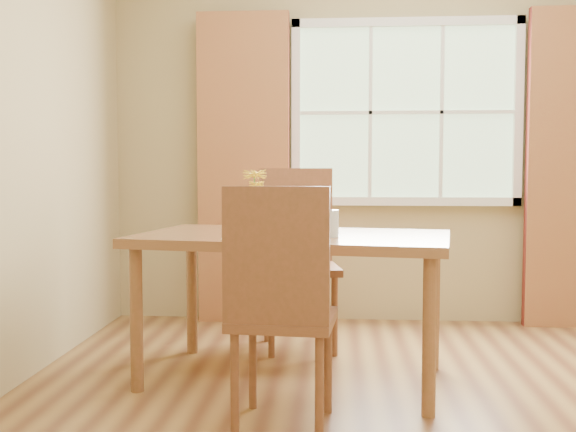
{
  "coord_description": "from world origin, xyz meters",
  "views": [
    {
      "loc": [
        -0.49,
        -2.99,
        1.1
      ],
      "look_at": [
        -0.73,
        0.4,
        0.86
      ],
      "focal_mm": 42.0,
      "sensor_mm": 36.0,
      "label": 1
    }
  ],
  "objects_px": {
    "chair_far": "(298,249)",
    "flower_vase": "(255,194)",
    "chair_near": "(280,299)",
    "water_glass": "(330,224)",
    "croissant_sandwich": "(274,220)",
    "dining_table": "(293,249)"
  },
  "relations": [
    {
      "from": "chair_near",
      "to": "chair_far",
      "type": "bearing_deg",
      "value": 95.4
    },
    {
      "from": "croissant_sandwich",
      "to": "chair_far",
      "type": "bearing_deg",
      "value": 94.14
    },
    {
      "from": "chair_far",
      "to": "water_glass",
      "type": "distance_m",
      "value": 0.91
    },
    {
      "from": "croissant_sandwich",
      "to": "flower_vase",
      "type": "relative_size",
      "value": 0.59
    },
    {
      "from": "croissant_sandwich",
      "to": "flower_vase",
      "type": "xyz_separation_m",
      "value": [
        -0.14,
        0.36,
        0.12
      ]
    },
    {
      "from": "chair_far",
      "to": "flower_vase",
      "type": "distance_m",
      "value": 0.63
    },
    {
      "from": "water_glass",
      "to": "dining_table",
      "type": "bearing_deg",
      "value": 143.28
    },
    {
      "from": "chair_far",
      "to": "water_glass",
      "type": "relative_size",
      "value": 8.24
    },
    {
      "from": "dining_table",
      "to": "chair_far",
      "type": "bearing_deg",
      "value": 100.97
    },
    {
      "from": "chair_near",
      "to": "flower_vase",
      "type": "relative_size",
      "value": 3.12
    },
    {
      "from": "water_glass",
      "to": "croissant_sandwich",
      "type": "bearing_deg",
      "value": 175.91
    },
    {
      "from": "chair_far",
      "to": "water_glass",
      "type": "xyz_separation_m",
      "value": [
        0.21,
        -0.86,
        0.22
      ]
    },
    {
      "from": "dining_table",
      "to": "chair_far",
      "type": "relative_size",
      "value": 1.54
    },
    {
      "from": "croissant_sandwich",
      "to": "flower_vase",
      "type": "height_order",
      "value": "flower_vase"
    },
    {
      "from": "dining_table",
      "to": "water_glass",
      "type": "height_order",
      "value": "water_glass"
    },
    {
      "from": "chair_near",
      "to": "chair_far",
      "type": "height_order",
      "value": "chair_far"
    },
    {
      "from": "chair_far",
      "to": "croissant_sandwich",
      "type": "relative_size",
      "value": 5.61
    },
    {
      "from": "dining_table",
      "to": "water_glass",
      "type": "distance_m",
      "value": 0.28
    },
    {
      "from": "chair_near",
      "to": "water_glass",
      "type": "bearing_deg",
      "value": 75.89
    },
    {
      "from": "croissant_sandwich",
      "to": "water_glass",
      "type": "xyz_separation_m",
      "value": [
        0.27,
        -0.02,
        -0.02
      ]
    },
    {
      "from": "dining_table",
      "to": "water_glass",
      "type": "bearing_deg",
      "value": -27.06
    },
    {
      "from": "dining_table",
      "to": "croissant_sandwich",
      "type": "xyz_separation_m",
      "value": [
        -0.08,
        -0.12,
        0.16
      ]
    }
  ]
}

